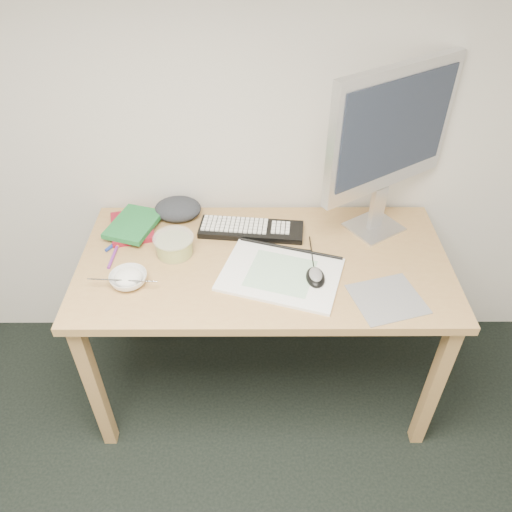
{
  "coord_description": "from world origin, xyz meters",
  "views": [
    {
      "loc": [
        0.25,
        -0.01,
        1.97
      ],
      "look_at": [
        0.25,
        1.36,
        0.83
      ],
      "focal_mm": 35.0,
      "sensor_mm": 36.0,
      "label": 1
    }
  ],
  "objects_px": {
    "rice_bowl": "(129,279)",
    "monitor": "(391,134)",
    "sketchpad": "(281,274)",
    "keyboard": "(251,230)",
    "desk": "(264,276)"
  },
  "relations": [
    {
      "from": "rice_bowl",
      "to": "monitor",
      "type": "bearing_deg",
      "value": 19.54
    },
    {
      "from": "monitor",
      "to": "rice_bowl",
      "type": "height_order",
      "value": "monitor"
    },
    {
      "from": "sketchpad",
      "to": "keyboard",
      "type": "bearing_deg",
      "value": 130.01
    },
    {
      "from": "sketchpad",
      "to": "keyboard",
      "type": "height_order",
      "value": "keyboard"
    },
    {
      "from": "sketchpad",
      "to": "monitor",
      "type": "distance_m",
      "value": 0.64
    },
    {
      "from": "keyboard",
      "to": "rice_bowl",
      "type": "distance_m",
      "value": 0.53
    },
    {
      "from": "monitor",
      "to": "rice_bowl",
      "type": "relative_size",
      "value": 4.99
    },
    {
      "from": "desk",
      "to": "keyboard",
      "type": "xyz_separation_m",
      "value": [
        -0.05,
        0.17,
        0.09
      ]
    },
    {
      "from": "desk",
      "to": "monitor",
      "type": "xyz_separation_m",
      "value": [
        0.45,
        0.2,
        0.5
      ]
    },
    {
      "from": "monitor",
      "to": "desk",
      "type": "bearing_deg",
      "value": 170.81
    },
    {
      "from": "desk",
      "to": "rice_bowl",
      "type": "height_order",
      "value": "rice_bowl"
    },
    {
      "from": "desk",
      "to": "monitor",
      "type": "relative_size",
      "value": 2.1
    },
    {
      "from": "sketchpad",
      "to": "rice_bowl",
      "type": "bearing_deg",
      "value": -158.08
    },
    {
      "from": "keyboard",
      "to": "monitor",
      "type": "height_order",
      "value": "monitor"
    },
    {
      "from": "keyboard",
      "to": "rice_bowl",
      "type": "relative_size",
      "value": 3.13
    }
  ]
}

